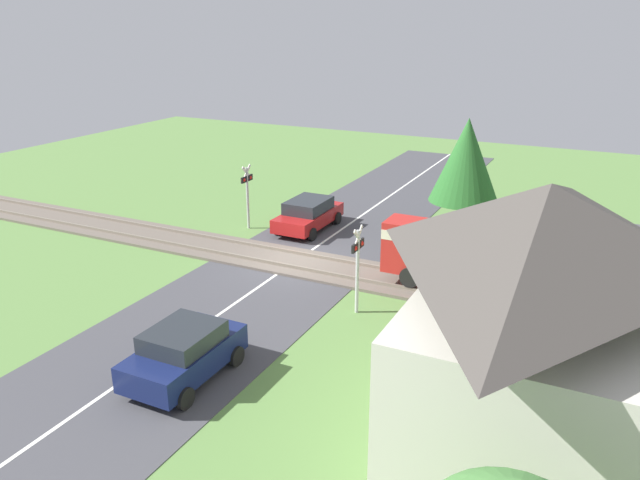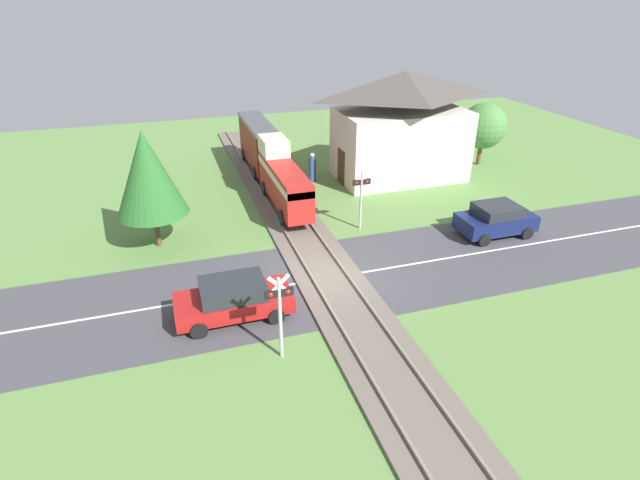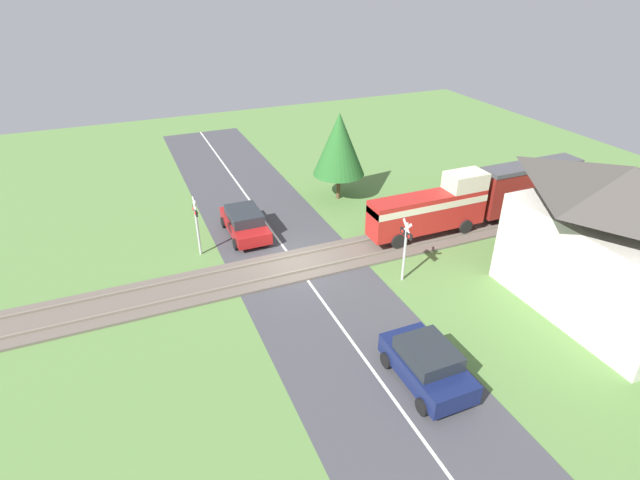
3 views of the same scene
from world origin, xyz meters
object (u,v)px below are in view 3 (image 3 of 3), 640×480
car_far_side (427,364)px  crossing_signal_west_approach (196,219)px  crossing_signal_east_approach (405,243)px  pedestrian_by_station (521,233)px  car_near_crossing (245,222)px  station_building (610,245)px  train (481,196)px

car_far_side → crossing_signal_west_approach: (-11.92, -5.53, 1.16)m
car_far_side → crossing_signal_west_approach: size_ratio=1.18×
crossing_signal_east_approach → pedestrian_by_station: 7.25m
car_near_crossing → station_building: bearing=44.0°
car_near_crossing → crossing_signal_east_approach: 9.09m
train → station_building: 8.17m
car_near_crossing → pedestrian_by_station: bearing=61.7°
train → car_far_side: (8.91, -9.27, -1.05)m
train → crossing_signal_east_approach: train is taller
train → crossing_signal_west_approach: 15.10m
crossing_signal_west_approach → crossing_signal_east_approach: (6.01, 8.17, 0.00)m
station_building → car_far_side: bearing=-84.5°
crossing_signal_east_approach → station_building: bearing=50.9°
car_far_side → station_building: station_building is taller
crossing_signal_west_approach → station_building: station_building is taller
car_far_side → crossing_signal_east_approach: size_ratio=1.18×
crossing_signal_west_approach → pedestrian_by_station: 16.40m
train → pedestrian_by_station: train is taller
crossing_signal_west_approach → crossing_signal_east_approach: 10.15m
car_near_crossing → train: bearing=71.3°
pedestrian_by_station → station_building: bearing=-9.9°
crossing_signal_west_approach → station_building: 18.19m
car_near_crossing → crossing_signal_west_approach: (1.10, -2.65, 1.20)m
station_building → car_near_crossing: bearing=-136.0°
station_building → pedestrian_by_station: station_building is taller
crossing_signal_west_approach → pedestrian_by_station: crossing_signal_west_approach is taller
car_near_crossing → crossing_signal_west_approach: bearing=-67.4°
train → car_near_crossing: size_ratio=3.14×
station_building → crossing_signal_east_approach: bearing=-129.1°
crossing_signal_east_approach → station_building: station_building is taller
train → crossing_signal_east_approach: 7.27m
train → station_building: station_building is taller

